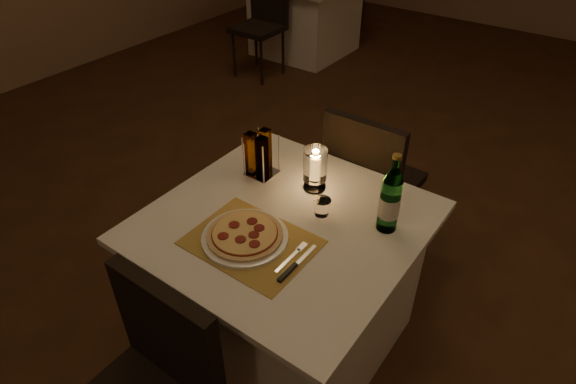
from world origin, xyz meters
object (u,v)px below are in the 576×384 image
Objects in this scene: chair_far at (368,175)px; neighbor_table_left at (305,17)px; water_bottle at (390,200)px; plate at (245,237)px; pizza at (245,234)px; tumbler at (322,207)px; main_table at (285,284)px; hurricane_candle at (315,166)px; chair_near at (151,383)px.

neighbor_table_left is at bearing 130.04° from chair_far.
plate is at bearing -136.78° from water_bottle.
tumbler reaches higher than pizza.
hurricane_candle reaches higher than main_table.
chair_near is 0.90× the size of neighbor_table_left.
pizza is (-0.05, -0.89, 0.22)m from chair_far.
plate is (-0.05, -0.89, 0.20)m from chair_far.
chair_near is 1.01m from water_bottle.
neighbor_table_left is (-2.41, 2.99, -0.50)m from water_bottle.
water_bottle reaches higher than neighbor_table_left.
main_table is at bearing -84.80° from hurricane_candle.
chair_far is 12.67× the size of tumbler.
main_table is 3.79m from neighbor_table_left.
plate reaches higher than neighbor_table_left.
plate is at bearing 159.10° from pizza.
pizza is 1.48× the size of hurricane_candle.
main_table is at bearing 74.48° from plate.
hurricane_candle is at bearing 132.58° from tumbler.
tumbler is at bearing -162.41° from water_bottle.
chair_far is at bearing 99.17° from tumbler.
main_table is 3.12× the size of plate.
chair_far reaches higher than plate.
hurricane_candle is at bearing -92.62° from chair_far.
hurricane_candle is 0.19× the size of neighbor_table_left.
hurricane_candle reaches higher than chair_near.
chair_far reaches higher than tumbler.
chair_near is 3.21× the size of pizza.
hurricane_candle is (0.03, 0.42, 0.10)m from plate.
water_bottle is (0.39, 0.37, 0.12)m from plate.
water_bottle is 3.88m from neighbor_table_left.
neighbor_table_left is at bearing 128.84° from water_bottle.
main_table is at bearing 90.00° from chair_near.
hurricane_candle is at bearing 86.14° from plate.
water_bottle is at bearing 28.70° from main_table.
pizza is 0.54m from water_bottle.
water_bottle reaches higher than chair_far.
water_bottle is at bearing 17.59° from tumbler.
chair_far is 0.90× the size of neighbor_table_left.
plate is at bearing -117.06° from tumbler.
hurricane_candle reaches higher than chair_far.
pizza is 0.43m from hurricane_candle.
hurricane_candle reaches higher than plate.
chair_near and chair_far have the same top height.
tumbler reaches higher than plate.
chair_far reaches higher than main_table.
chair_near is at bearing -110.64° from water_bottle.
chair_near is at bearing -88.69° from hurricane_candle.
neighbor_table_left is at bearing 123.09° from main_table.
pizza is (0.00, -0.00, 0.02)m from plate.
chair_near is 2.76× the size of water_bottle.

